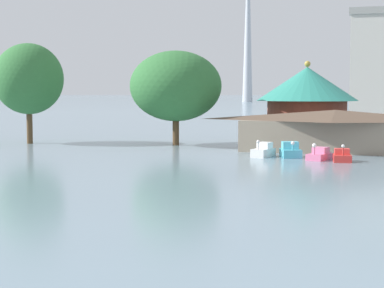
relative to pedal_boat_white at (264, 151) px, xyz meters
The scene contains 9 objects.
pedal_boat_white is the anchor object (origin of this frame).
pedal_boat_cyan 2.47m from the pedal_boat_white, ahead, with size 2.43×2.99×1.56m.
pedal_boat_pink 5.36m from the pedal_boat_white, 12.13° to the right, with size 2.13×3.15×1.55m.
pedal_boat_red 7.57m from the pedal_boat_white, 16.17° to the right, with size 1.80×2.47×1.57m.
boathouse 9.46m from the pedal_boat_white, 50.72° to the left, with size 19.95×7.46×4.20m.
green_roof_pavilion 17.13m from the pedal_boat_white, 83.43° to the left, with size 11.64×11.64×9.54m.
shoreline_tree_tall_left 30.55m from the pedal_boat_white, 166.04° to the left, with size 8.00×8.00×11.57m.
shoreline_tree_mid 16.54m from the pedal_boat_white, 140.43° to the left, with size 10.26×10.26×10.57m.
distant_broadcast_tower 309.30m from the pedal_boat_white, 102.52° to the left, with size 8.05×8.05×118.19m.
Camera 1 is at (18.85, -19.63, 6.06)m, focal length 60.84 mm.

